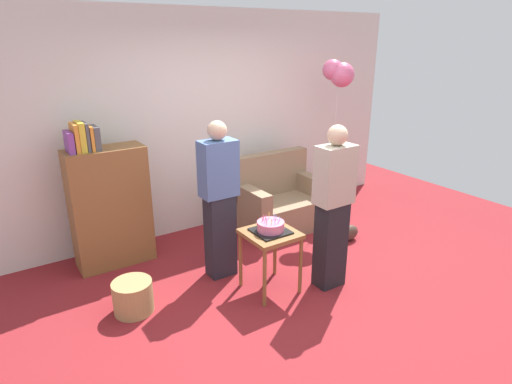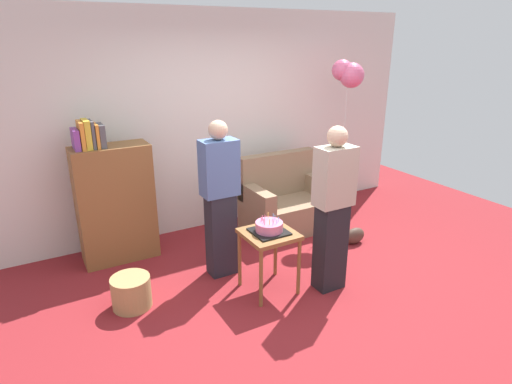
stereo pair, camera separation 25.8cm
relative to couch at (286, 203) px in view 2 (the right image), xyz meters
name	(u,v)px [view 2 (the right image)]	position (x,y,z in m)	size (l,w,h in m)	color
ground_plane	(301,295)	(-0.74, -1.40, -0.34)	(8.00, 8.00, 0.00)	maroon
wall_back	(210,123)	(-0.74, 0.65, 1.01)	(6.00, 0.10, 2.70)	silver
couch	(286,203)	(0.00, 0.00, 0.00)	(1.10, 0.70, 0.96)	#8C7054
bookshelf	(115,201)	(-2.08, 0.23, 0.34)	(0.80, 0.36, 1.59)	brown
side_table	(269,241)	(-0.96, -1.16, 0.19)	(0.48, 0.48, 0.62)	brown
birthday_cake	(269,227)	(-0.96, -1.16, 0.33)	(0.32, 0.32, 0.17)	black
person_blowing_candles	(220,199)	(-1.22, -0.64, 0.49)	(0.36, 0.22, 1.63)	#23232D
person_holding_cake	(333,210)	(-0.41, -1.41, 0.49)	(0.36, 0.22, 1.63)	black
wicker_basket	(131,292)	(-2.21, -0.78, -0.19)	(0.36, 0.36, 0.30)	#A88451
handbag	(355,236)	(0.47, -0.81, -0.24)	(0.28, 0.14, 0.20)	#473328
balloon_bunch	(348,73)	(0.80, -0.12, 1.60)	(0.36, 0.37, 2.11)	silver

